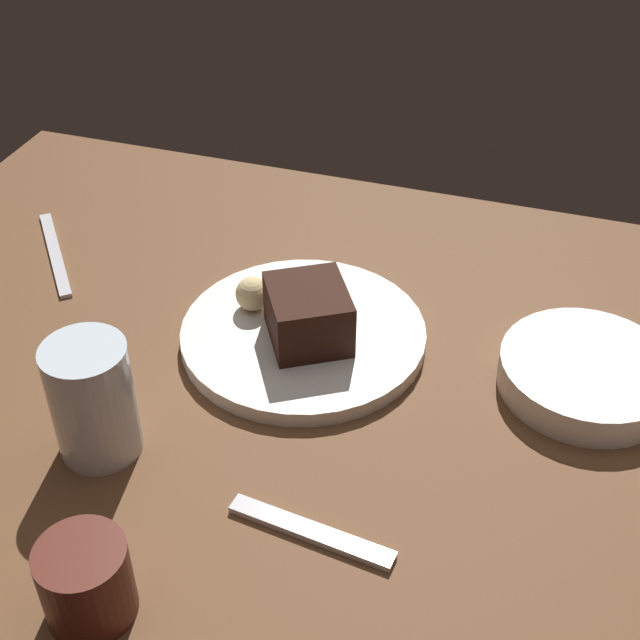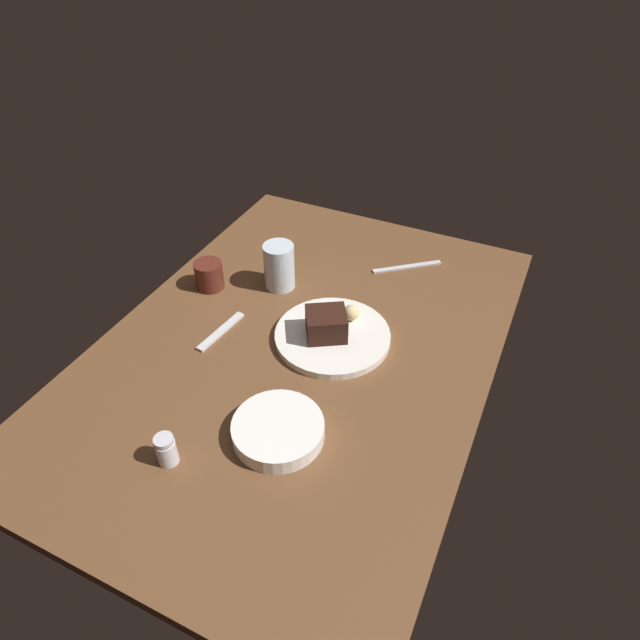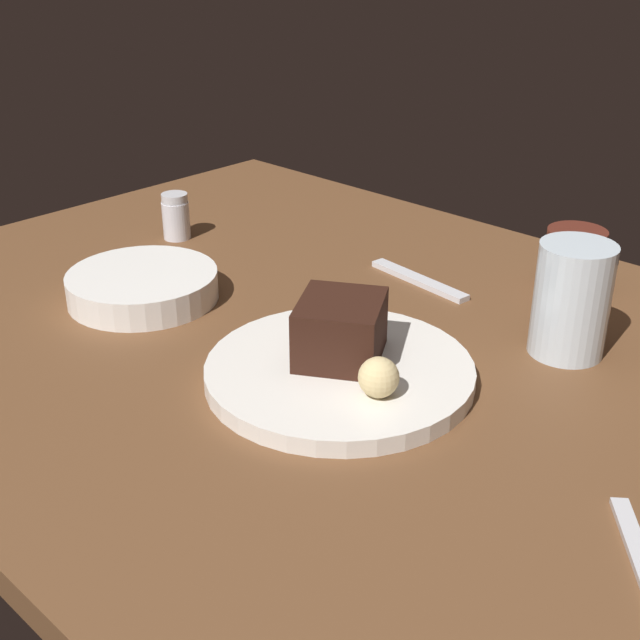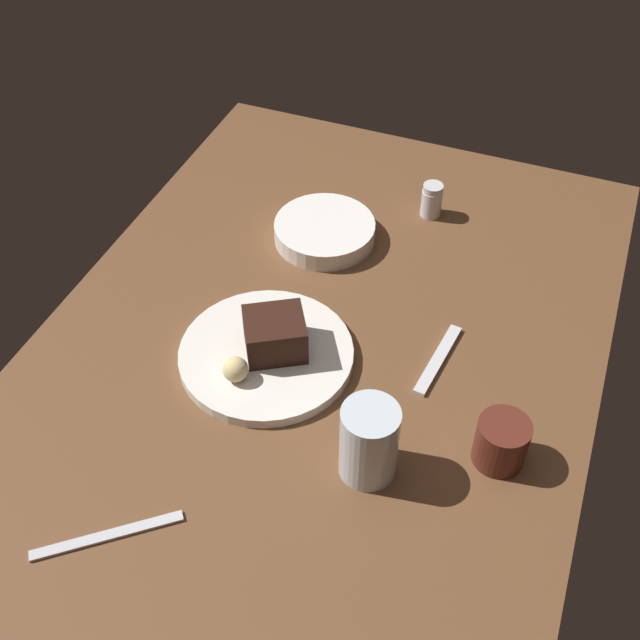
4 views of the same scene
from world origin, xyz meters
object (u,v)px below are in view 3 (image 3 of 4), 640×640
(chocolate_cake_slice, at_px, (340,329))
(coffee_cup, at_px, (574,258))
(water_glass, at_px, (572,300))
(dessert_plate, at_px, (339,372))
(bread_roll, at_px, (379,377))
(salt_shaker, at_px, (176,216))
(dessert_spoon, at_px, (419,280))
(side_bowl, at_px, (143,286))

(chocolate_cake_slice, distance_m, coffee_cup, 0.36)
(water_glass, bearing_deg, dessert_plate, 57.60)
(chocolate_cake_slice, xyz_separation_m, water_glass, (-0.14, -0.19, 0.01))
(dessert_plate, xyz_separation_m, bread_roll, (-0.06, 0.02, 0.03))
(salt_shaker, xyz_separation_m, coffee_cup, (-0.48, -0.23, 0.00))
(bread_roll, height_order, coffee_cup, coffee_cup)
(dessert_spoon, bearing_deg, water_glass, 177.14)
(salt_shaker, bearing_deg, water_glass, -172.77)
(dessert_plate, bearing_deg, water_glass, -122.40)
(bread_roll, bearing_deg, side_bowl, 0.21)
(bread_roll, xyz_separation_m, side_bowl, (0.36, 0.00, -0.02))
(salt_shaker, distance_m, water_glass, 0.56)
(chocolate_cake_slice, distance_m, salt_shaker, 0.44)
(water_glass, height_order, dessert_spoon, water_glass)
(side_bowl, bearing_deg, dessert_spoon, -128.05)
(dessert_plate, relative_size, salt_shaker, 4.11)
(coffee_cup, bearing_deg, dessert_spoon, 40.92)
(coffee_cup, bearing_deg, bread_roll, 92.06)
(dessert_plate, bearing_deg, bread_roll, 164.07)
(salt_shaker, bearing_deg, chocolate_cake_slice, 163.72)
(salt_shaker, height_order, water_glass, water_glass)
(chocolate_cake_slice, distance_m, side_bowl, 0.29)
(side_bowl, bearing_deg, dessert_plate, -176.18)
(bread_roll, relative_size, dessert_spoon, 0.25)
(dessert_plate, distance_m, chocolate_cake_slice, 0.04)
(coffee_cup, bearing_deg, chocolate_cake_slice, 80.29)
(salt_shaker, bearing_deg, bread_roll, 162.83)
(dessert_plate, relative_size, side_bowl, 1.50)
(side_bowl, bearing_deg, water_glass, -152.11)
(side_bowl, xyz_separation_m, dessert_spoon, (-0.21, -0.26, -0.01))
(chocolate_cake_slice, bearing_deg, side_bowl, 6.26)
(chocolate_cake_slice, xyz_separation_m, dessert_spoon, (0.08, -0.23, -0.04))
(chocolate_cake_slice, relative_size, side_bowl, 0.50)
(water_glass, bearing_deg, coffee_cup, -63.30)
(salt_shaker, height_order, coffee_cup, coffee_cup)
(water_glass, distance_m, coffee_cup, 0.18)
(salt_shaker, relative_size, side_bowl, 0.36)
(side_bowl, height_order, coffee_cup, coffee_cup)
(dessert_plate, relative_size, water_glass, 2.21)
(coffee_cup, bearing_deg, salt_shaker, 25.58)
(bread_roll, relative_size, side_bowl, 0.21)
(coffee_cup, distance_m, dessert_spoon, 0.19)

